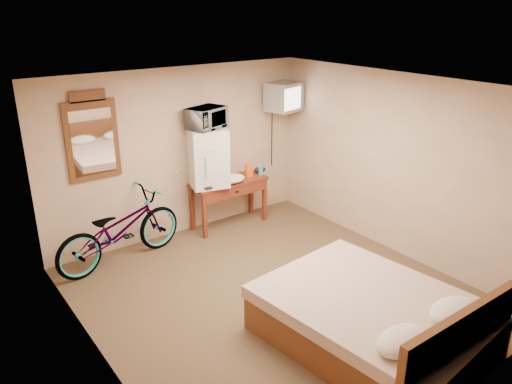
# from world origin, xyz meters

# --- Properties ---
(room) EXTENTS (4.60, 4.64, 2.50)m
(room) POSITION_xyz_m (-0.00, 0.00, 1.25)
(room) COLOR brown
(room) RESTS_ON ground
(desk) EXTENTS (1.23, 0.48, 0.75)m
(desk) POSITION_xyz_m (0.69, 2.00, 0.62)
(desk) COLOR maroon
(desk) RESTS_ON floor
(mini_fridge) EXTENTS (0.65, 0.64, 0.87)m
(mini_fridge) POSITION_xyz_m (0.33, 2.04, 1.19)
(mini_fridge) COLOR white
(mini_fridge) RESTS_ON desk
(microwave) EXTENTS (0.65, 0.54, 0.31)m
(microwave) POSITION_xyz_m (0.33, 2.04, 1.78)
(microwave) COLOR white
(microwave) RESTS_ON mini_fridge
(snack_bag) EXTENTS (0.11, 0.07, 0.21)m
(snack_bag) POSITION_xyz_m (1.05, 1.99, 0.86)
(snack_bag) COLOR orange
(snack_bag) RESTS_ON desk
(blue_cup) EXTENTS (0.08, 0.08, 0.13)m
(blue_cup) POSITION_xyz_m (1.25, 1.95, 0.82)
(blue_cup) COLOR #3B9BCA
(blue_cup) RESTS_ON desk
(cloth_cream) EXTENTS (0.40, 0.31, 0.12)m
(cloth_cream) POSITION_xyz_m (0.69, 1.93, 0.81)
(cloth_cream) COLOR silver
(cloth_cream) RESTS_ON desk
(cloth_dark_a) EXTENTS (0.26, 0.20, 0.10)m
(cloth_dark_a) POSITION_xyz_m (0.22, 1.89, 0.80)
(cloth_dark_a) COLOR black
(cloth_dark_a) RESTS_ON desk
(cloth_dark_b) EXTENTS (0.20, 0.17, 0.09)m
(cloth_dark_b) POSITION_xyz_m (1.32, 2.07, 0.80)
(cloth_dark_b) COLOR black
(cloth_dark_b) RESTS_ON desk
(crt_television) EXTENTS (0.60, 0.65, 0.45)m
(crt_television) POSITION_xyz_m (1.75, 2.02, 1.94)
(crt_television) COLOR black
(crt_television) RESTS_ON room
(wall_mirror) EXTENTS (0.70, 0.04, 1.18)m
(wall_mirror) POSITION_xyz_m (-1.27, 2.27, 1.69)
(wall_mirror) COLOR brown
(wall_mirror) RESTS_ON room
(bicycle) EXTENTS (1.93, 0.94, 0.97)m
(bicycle) POSITION_xyz_m (-1.17, 1.89, 0.49)
(bicycle) COLOR black
(bicycle) RESTS_ON floor
(bed) EXTENTS (1.87, 2.35, 0.90)m
(bed) POSITION_xyz_m (0.23, -1.37, 0.29)
(bed) COLOR brown
(bed) RESTS_ON floor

